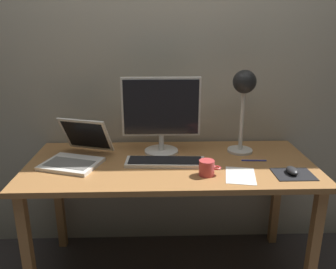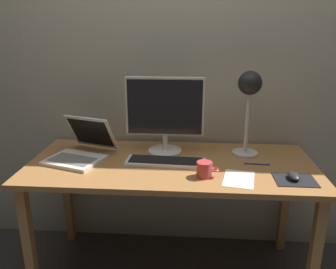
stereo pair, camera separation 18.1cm
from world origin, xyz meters
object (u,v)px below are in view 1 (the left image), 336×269
at_px(keyboard_main, 165,162).
at_px(laptop, 78,150).
at_px(monitor, 161,112).
at_px(coffee_mug, 207,168).
at_px(desk_lamp, 244,92).
at_px(mouse, 292,171).
at_px(pen, 254,161).

bearing_deg(keyboard_main, laptop, 171.94).
bearing_deg(laptop, keyboard_main, -8.06).
bearing_deg(monitor, coffee_mug, -55.55).
bearing_deg(monitor, desk_lamp, -0.10).
height_order(monitor, coffee_mug, monitor).
relative_size(keyboard_main, coffee_mug, 3.89).
bearing_deg(keyboard_main, coffee_mug, -36.39).
height_order(keyboard_main, mouse, mouse).
distance_m(laptop, coffee_mug, 0.74).
bearing_deg(laptop, pen, -2.76).
relative_size(desk_lamp, mouse, 5.16).
xyz_separation_m(desk_lamp, pen, (0.04, -0.16, -0.36)).
height_order(keyboard_main, coffee_mug, coffee_mug).
relative_size(laptop, desk_lamp, 0.87).
height_order(coffee_mug, pen, coffee_mug).
distance_m(monitor, laptop, 0.52).
xyz_separation_m(monitor, desk_lamp, (0.48, -0.00, 0.11)).
distance_m(desk_lamp, mouse, 0.52).
relative_size(laptop, coffee_mug, 3.76).
bearing_deg(keyboard_main, desk_lamp, 21.28).
bearing_deg(keyboard_main, monitor, 96.10).
xyz_separation_m(laptop, coffee_mug, (0.70, -0.22, -0.02)).
distance_m(keyboard_main, desk_lamp, 0.61).
height_order(laptop, mouse, laptop).
height_order(desk_lamp, coffee_mug, desk_lamp).
relative_size(monitor, desk_lamp, 0.93).
xyz_separation_m(monitor, coffee_mug, (0.23, -0.34, -0.21)).
bearing_deg(coffee_mug, pen, 31.05).
bearing_deg(coffee_mug, keyboard_main, 143.61).
bearing_deg(monitor, pen, -16.83).
bearing_deg(desk_lamp, mouse, -60.12).
height_order(monitor, desk_lamp, desk_lamp).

